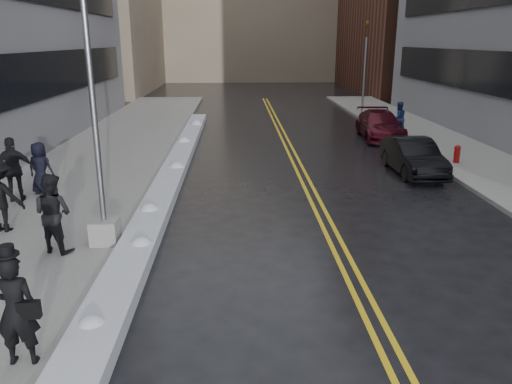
{
  "coord_description": "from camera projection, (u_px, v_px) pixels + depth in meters",
  "views": [
    {
      "loc": [
        -0.01,
        -9.64,
        4.99
      ],
      "look_at": [
        0.46,
        2.4,
        1.3
      ],
      "focal_mm": 35.0,
      "sensor_mm": 36.0,
      "label": 1
    }
  ],
  "objects": [
    {
      "name": "ground",
      "position": [
        239.0,
        283.0,
        10.67
      ],
      "size": [
        160.0,
        160.0,
        0.0
      ],
      "primitive_type": "plane",
      "color": "black",
      "rests_on": "ground"
    },
    {
      "name": "fire_hydrant",
      "position": [
        457.0,
        153.0,
        20.4
      ],
      "size": [
        0.26,
        0.26,
        0.73
      ],
      "color": "maroon",
      "rests_on": "sidewalk_east"
    },
    {
      "name": "lane_line_left",
      "position": [
        295.0,
        167.0,
        20.31
      ],
      "size": [
        0.12,
        50.0,
        0.01
      ],
      "primitive_type": "cube",
      "color": "gold",
      "rests_on": "ground"
    },
    {
      "name": "car_maroon",
      "position": [
        380.0,
        125.0,
        26.11
      ],
      "size": [
        2.34,
        5.04,
        1.42
      ],
      "primitive_type": "imported",
      "rotation": [
        0.0,
        0.0,
        -0.07
      ],
      "color": "#3F0A15",
      "rests_on": "ground"
    },
    {
      "name": "snow_ridge",
      "position": [
        170.0,
        178.0,
        18.18
      ],
      "size": [
        0.9,
        30.0,
        0.34
      ],
      "primitive_type": "cube",
      "color": "silver",
      "rests_on": "ground"
    },
    {
      "name": "sidewalk_east",
      "position": [
        480.0,
        164.0,
        20.58
      ],
      "size": [
        4.0,
        50.0,
        0.15
      ],
      "primitive_type": "cube",
      "color": "gray",
      "rests_on": "ground"
    },
    {
      "name": "traffic_signal",
      "position": [
        365.0,
        65.0,
        32.93
      ],
      "size": [
        0.16,
        0.2,
        6.0
      ],
      "color": "gray",
      "rests_on": "sidewalk_east"
    },
    {
      "name": "sidewalk_west",
      "position": [
        94.0,
        168.0,
        19.99
      ],
      "size": [
        5.5,
        50.0,
        0.15
      ],
      "primitive_type": "cube",
      "color": "gray",
      "rests_on": "ground"
    },
    {
      "name": "pedestrian_e",
      "position": [
        0.0,
        196.0,
        12.94
      ],
      "size": [
        1.33,
        0.9,
        1.91
      ],
      "primitive_type": "imported",
      "rotation": [
        0.0,
        0.0,
        2.98
      ],
      "color": "black",
      "rests_on": "sidewalk_west"
    },
    {
      "name": "lane_line_right",
      "position": [
        302.0,
        167.0,
        20.33
      ],
      "size": [
        0.12,
        50.0,
        0.01
      ],
      "primitive_type": "cube",
      "color": "gold",
      "rests_on": "ground"
    },
    {
      "name": "pedestrian_east",
      "position": [
        398.0,
        119.0,
        26.13
      ],
      "size": [
        0.98,
        0.83,
        1.76
      ],
      "primitive_type": "imported",
      "rotation": [
        0.0,
        0.0,
        3.35
      ],
      "color": "navy",
      "rests_on": "sidewalk_east"
    },
    {
      "name": "car_black",
      "position": [
        413.0,
        157.0,
        19.16
      ],
      "size": [
        1.49,
        4.16,
        1.37
      ],
      "primitive_type": "imported",
      "rotation": [
        0.0,
        0.0,
        0.01
      ],
      "color": "black",
      "rests_on": "ground"
    },
    {
      "name": "lamppost",
      "position": [
        97.0,
        149.0,
        11.72
      ],
      "size": [
        0.65,
        0.65,
        7.62
      ],
      "color": "gray",
      "rests_on": "sidewalk_west"
    },
    {
      "name": "pedestrian_d",
      "position": [
        14.0,
        170.0,
        15.35
      ],
      "size": [
        1.26,
        0.74,
        2.02
      ],
      "primitive_type": "imported",
      "rotation": [
        0.0,
        0.0,
        3.36
      ],
      "color": "black",
      "rests_on": "sidewalk_west"
    },
    {
      "name": "pedestrian_c",
      "position": [
        40.0,
        168.0,
        16.16
      ],
      "size": [
        0.92,
        0.68,
        1.71
      ],
      "primitive_type": "imported",
      "rotation": [
        0.0,
        0.0,
        2.96
      ],
      "color": "black",
      "rests_on": "sidewalk_west"
    },
    {
      "name": "pedestrian_fedora",
      "position": [
        16.0,
        310.0,
        7.56
      ],
      "size": [
        0.68,
        0.47,
        1.82
      ],
      "primitive_type": "imported",
      "rotation": [
        0.0,
        0.0,
        3.19
      ],
      "color": "black",
      "rests_on": "sidewalk_west"
    },
    {
      "name": "pedestrian_b",
      "position": [
        53.0,
        213.0,
        11.67
      ],
      "size": [
        1.13,
        1.01,
        1.9
      ],
      "primitive_type": "imported",
      "rotation": [
        0.0,
        0.0,
        2.76
      ],
      "color": "black",
      "rests_on": "sidewalk_west"
    }
  ]
}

